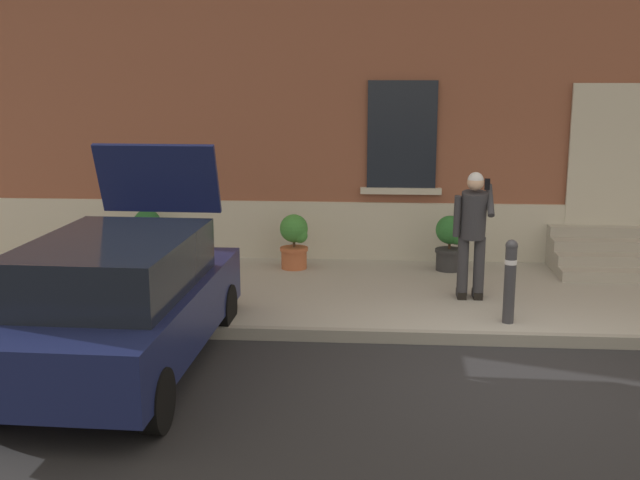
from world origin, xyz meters
name	(u,v)px	position (x,y,z in m)	size (l,w,h in m)	color
ground_plane	(504,375)	(0.00, 0.00, 0.00)	(80.00, 80.00, 0.00)	#232326
sidewalk	(473,295)	(0.00, 2.80, 0.07)	(24.00, 3.60, 0.15)	#99968E
curb_edge	(492,339)	(0.00, 0.94, 0.07)	(24.00, 0.12, 0.15)	gray
building_facade	(465,37)	(0.00, 5.29, 3.73)	(24.00, 1.52, 7.50)	brown
entrance_stoop	(607,255)	(2.19, 4.12, 0.39)	(1.70, 1.28, 0.64)	#9E998E
hatchback_car_navy	(120,300)	(-4.08, -0.21, 0.80)	(1.88, 4.11, 2.34)	#161E4C
bollard_near_person	(510,278)	(0.24, 1.35, 0.71)	(0.15, 0.15, 1.04)	#333338
person_on_phone	(473,227)	(-0.11, 2.32, 1.15)	(0.51, 0.49, 1.75)	#2D2D33
planter_olive	(148,234)	(-5.08, 4.17, 0.61)	(0.44, 0.44, 0.86)	#606B38
planter_terracotta	(294,240)	(-2.67, 3.88, 0.61)	(0.44, 0.44, 0.86)	#B25B38
planter_charcoal	(450,242)	(-0.25, 3.94, 0.61)	(0.44, 0.44, 0.86)	#2D2D30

